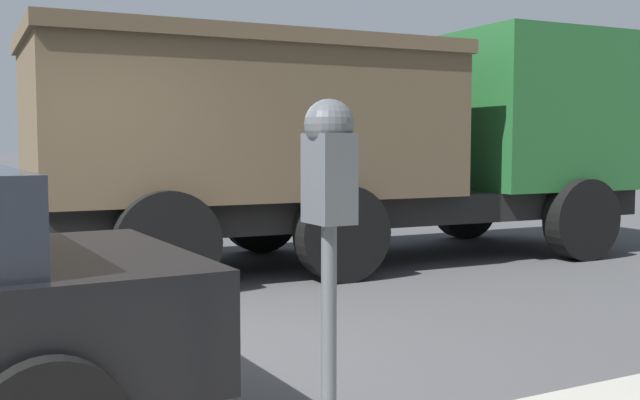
{
  "coord_description": "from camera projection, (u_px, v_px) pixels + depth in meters",
  "views": [
    {
      "loc": [
        -5.15,
        0.99,
        1.5
      ],
      "look_at": [
        -2.53,
        -0.39,
        1.27
      ],
      "focal_mm": 42.0,
      "sensor_mm": 36.0,
      "label": 1
    }
  ],
  "objects": [
    {
      "name": "dump_truck",
      "position": [
        352.0,
        134.0,
        9.37
      ],
      "size": [
        2.98,
        7.75,
        2.96
      ],
      "rotation": [
        0.0,
        0.0,
        3.11
      ],
      "color": "black",
      "rests_on": "ground_plane"
    },
    {
      "name": "parking_meter",
      "position": [
        329.0,
        195.0,
        2.82
      ],
      "size": [
        0.21,
        0.19,
        1.52
      ],
      "color": "#4C5156",
      "rests_on": "sidewalk"
    },
    {
      "name": "ground_plane",
      "position": [
        99.0,
        361.0,
        5.12
      ],
      "size": [
        220.0,
        220.0,
        0.0
      ],
      "primitive_type": "plane",
      "color": "#424244"
    }
  ]
}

